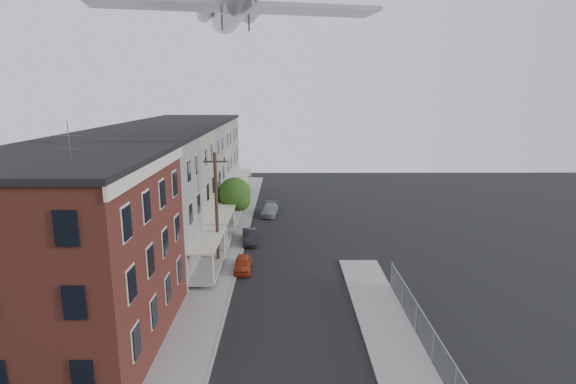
# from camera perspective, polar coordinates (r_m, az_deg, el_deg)

# --- Properties ---
(sidewalk_left) EXTENTS (3.00, 62.00, 0.12)m
(sidewalk_left) POSITION_cam_1_polar(r_m,az_deg,el_deg) (41.60, -7.46, -6.18)
(sidewalk_left) COLOR gray
(sidewalk_left) RESTS_ON ground
(sidewalk_right) EXTENTS (3.00, 26.00, 0.12)m
(sidewalk_right) POSITION_cam_1_polar(r_m,az_deg,el_deg) (25.58, 13.67, -19.12)
(sidewalk_right) COLOR gray
(sidewalk_right) RESTS_ON ground
(curb_left) EXTENTS (0.15, 62.00, 0.14)m
(curb_left) POSITION_cam_1_polar(r_m,az_deg,el_deg) (41.44, -5.46, -6.19)
(curb_left) COLOR gray
(curb_left) RESTS_ON ground
(curb_right) EXTENTS (0.15, 26.00, 0.14)m
(curb_right) POSITION_cam_1_polar(r_m,az_deg,el_deg) (25.29, 10.29, -19.33)
(curb_right) COLOR gray
(curb_right) RESTS_ON ground
(corner_building) EXTENTS (10.31, 12.30, 12.15)m
(corner_building) POSITION_cam_1_polar(r_m,az_deg,el_deg) (26.28, -26.86, -6.99)
(corner_building) COLOR #361811
(corner_building) RESTS_ON ground
(row_house_a) EXTENTS (11.98, 7.00, 10.30)m
(row_house_a) POSITION_cam_1_polar(r_m,az_deg,el_deg) (34.65, -19.92, -1.93)
(row_house_a) COLOR slate
(row_house_a) RESTS_ON ground
(row_house_b) EXTENTS (11.98, 7.00, 10.30)m
(row_house_b) POSITION_cam_1_polar(r_m,az_deg,el_deg) (41.13, -16.72, 0.49)
(row_house_b) COLOR #6B6255
(row_house_b) RESTS_ON ground
(row_house_c) EXTENTS (11.98, 7.00, 10.30)m
(row_house_c) POSITION_cam_1_polar(r_m,az_deg,el_deg) (47.76, -14.39, 2.25)
(row_house_c) COLOR slate
(row_house_c) RESTS_ON ground
(row_house_d) EXTENTS (11.98, 7.00, 10.30)m
(row_house_d) POSITION_cam_1_polar(r_m,az_deg,el_deg) (54.48, -12.64, 3.57)
(row_house_d) COLOR #6B6255
(row_house_d) RESTS_ON ground
(row_house_e) EXTENTS (11.98, 7.00, 10.30)m
(row_house_e) POSITION_cam_1_polar(r_m,az_deg,el_deg) (61.26, -11.26, 4.60)
(row_house_e) COLOR slate
(row_house_e) RESTS_ON ground
(chainlink_fence) EXTENTS (0.06, 18.06, 1.90)m
(chainlink_fence) POSITION_cam_1_polar(r_m,az_deg,el_deg) (24.68, 17.93, -18.14)
(chainlink_fence) COLOR gray
(chainlink_fence) RESTS_ON ground
(utility_pole) EXTENTS (1.80, 0.26, 9.00)m
(utility_pole) POSITION_cam_1_polar(r_m,az_deg,el_deg) (34.60, -9.06, -2.12)
(utility_pole) COLOR black
(utility_pole) RESTS_ON ground
(street_tree) EXTENTS (3.22, 3.20, 5.20)m
(street_tree) POSITION_cam_1_polar(r_m,az_deg,el_deg) (44.40, -6.67, -0.41)
(street_tree) COLOR black
(street_tree) RESTS_ON ground
(car_near) EXTENTS (1.42, 3.27, 1.10)m
(car_near) POSITION_cam_1_polar(r_m,az_deg,el_deg) (34.82, -5.74, -9.07)
(car_near) COLOR #A13014
(car_near) RESTS_ON ground
(car_mid) EXTENTS (1.64, 3.77, 1.20)m
(car_mid) POSITION_cam_1_polar(r_m,az_deg,el_deg) (40.85, -4.89, -5.67)
(car_mid) COLOR black
(car_mid) RESTS_ON ground
(car_far) EXTENTS (2.01, 4.24, 1.20)m
(car_far) POSITION_cam_1_polar(r_m,az_deg,el_deg) (49.87, -2.31, -2.27)
(car_far) COLOR gray
(car_far) RESTS_ON ground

